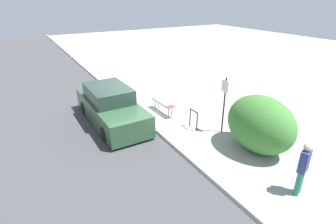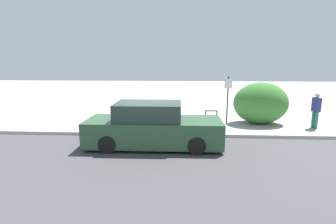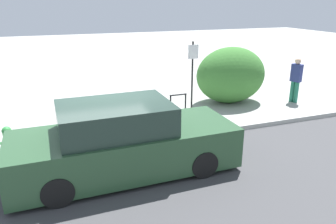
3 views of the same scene
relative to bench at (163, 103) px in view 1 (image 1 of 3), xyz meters
name	(u,v)px [view 1 (image 1 of 3)]	position (x,y,z in m)	size (l,w,h in m)	color
ground_plane	(137,114)	(-0.44, -1.14, -0.49)	(60.00, 60.00, 0.00)	#9E9E99
road_strip	(13,143)	(-0.44, -6.29, -0.48)	(60.00, 10.00, 0.01)	#424244
curb	(137,113)	(-0.44, -1.14, -0.42)	(60.00, 0.20, 0.13)	#A8A8A3
bench	(163,103)	(0.00, 0.00, 0.00)	(1.71, 0.37, 0.56)	#515156
bike_rack	(194,118)	(2.04, 0.29, 0.02)	(0.55, 0.06, 0.83)	black
sign_post	(224,100)	(2.88, 1.10, 0.90)	(0.36, 0.08, 2.30)	black
fire_hydrant	(127,91)	(-2.73, -0.72, -0.08)	(0.36, 0.22, 0.77)	#338C3F
shrub_hedge	(260,124)	(4.51, 1.34, 0.52)	(2.60, 1.84, 2.02)	#3D7A33
pedestrian	(303,168)	(6.73, 0.53, 0.38)	(0.30, 0.41, 1.62)	#267259
parked_car_near	(111,107)	(-0.31, -2.42, 0.21)	(4.77, 1.84, 1.58)	black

